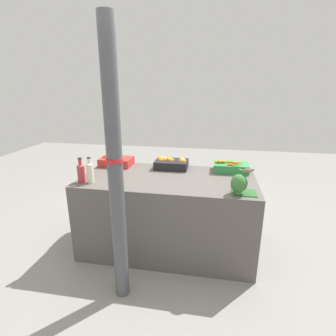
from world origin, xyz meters
TOP-DOWN VIEW (x-y plane):
  - ground_plane at (0.00, 0.00)m, footprint 10.00×10.00m
  - market_table at (0.00, 0.00)m, footprint 1.82×0.93m
  - support_pole at (-0.27, -0.78)m, footprint 0.13×0.13m
  - apple_crate at (-0.70, 0.31)m, footprint 0.38×0.26m
  - orange_crate at (-0.02, 0.32)m, footprint 0.38×0.26m
  - carrot_crate at (0.66, 0.31)m, footprint 0.38×0.26m
  - broccoli_pile at (0.70, -0.34)m, footprint 0.24×0.20m
  - juice_bottle_ruby at (-0.82, -0.31)m, footprint 0.07×0.07m
  - juice_bottle_cloudy at (-0.72, -0.31)m, footprint 0.07×0.07m
  - sparrow_bird at (0.77, -0.31)m, footprint 0.14×0.04m

SIDE VIEW (x-z plane):
  - ground_plane at x=0.00m, z-range 0.00..0.00m
  - market_table at x=0.00m, z-range 0.00..0.83m
  - carrot_crate at x=0.66m, z-range 0.82..0.95m
  - apple_crate at x=-0.70m, z-range 0.82..0.95m
  - orange_crate at x=-0.02m, z-range 0.82..0.96m
  - broccoli_pile at x=0.70m, z-range 0.84..1.02m
  - juice_bottle_ruby at x=-0.82m, z-range 0.81..1.06m
  - juice_bottle_cloudy at x=-0.72m, z-range 0.81..1.08m
  - sparrow_bird at x=0.77m, z-range 1.02..1.07m
  - support_pole at x=-0.27m, z-range 0.00..2.22m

